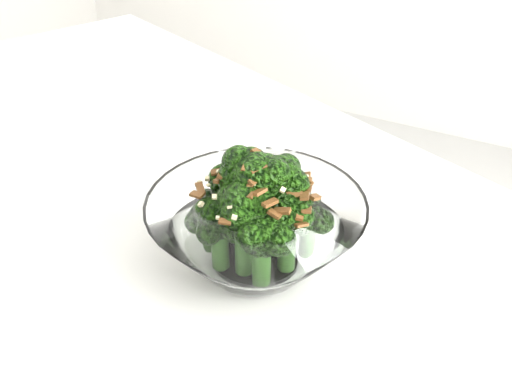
% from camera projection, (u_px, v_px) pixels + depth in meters
% --- Properties ---
extents(table, '(1.41, 1.19, 0.75)m').
position_uv_depth(table, '(87.00, 255.00, 0.66)').
color(table, white).
rests_on(table, ground).
extents(broccoli_dish, '(0.20, 0.20, 0.12)m').
position_uv_depth(broccoli_dish, '(256.00, 225.00, 0.52)').
color(broccoli_dish, white).
rests_on(broccoli_dish, table).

